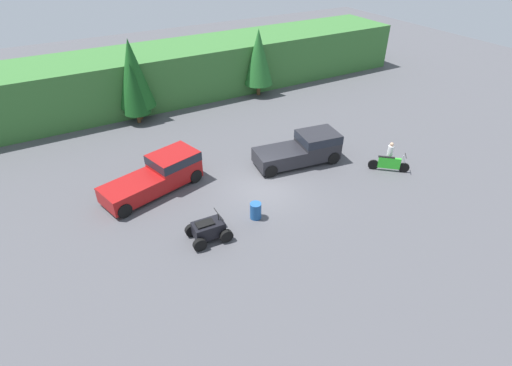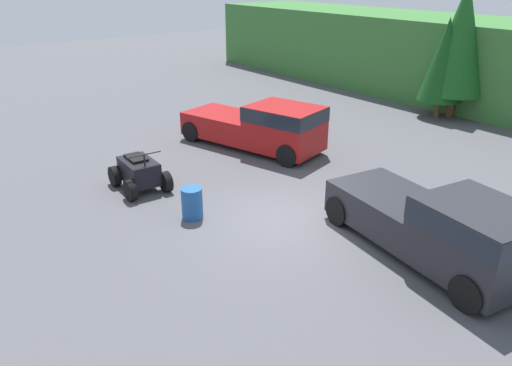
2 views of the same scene
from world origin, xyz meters
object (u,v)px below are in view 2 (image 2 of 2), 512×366
pickup_truck_red (263,125)px  pickup_truck_second (443,225)px  quad_atv (139,173)px  steel_barrel (192,203)px

pickup_truck_red → pickup_truck_second: same height
pickup_truck_second → quad_atv: bearing=-147.1°
pickup_truck_second → quad_atv: size_ratio=2.70×
pickup_truck_second → steel_barrel: (-5.41, -3.42, -0.51)m
pickup_truck_red → quad_atv: 5.33m
quad_atv → steel_barrel: 2.73m
pickup_truck_second → quad_atv: 8.94m
pickup_truck_red → steel_barrel: pickup_truck_red is taller
pickup_truck_second → quad_atv: pickup_truck_second is taller
pickup_truck_red → quad_atv: bearing=-99.5°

